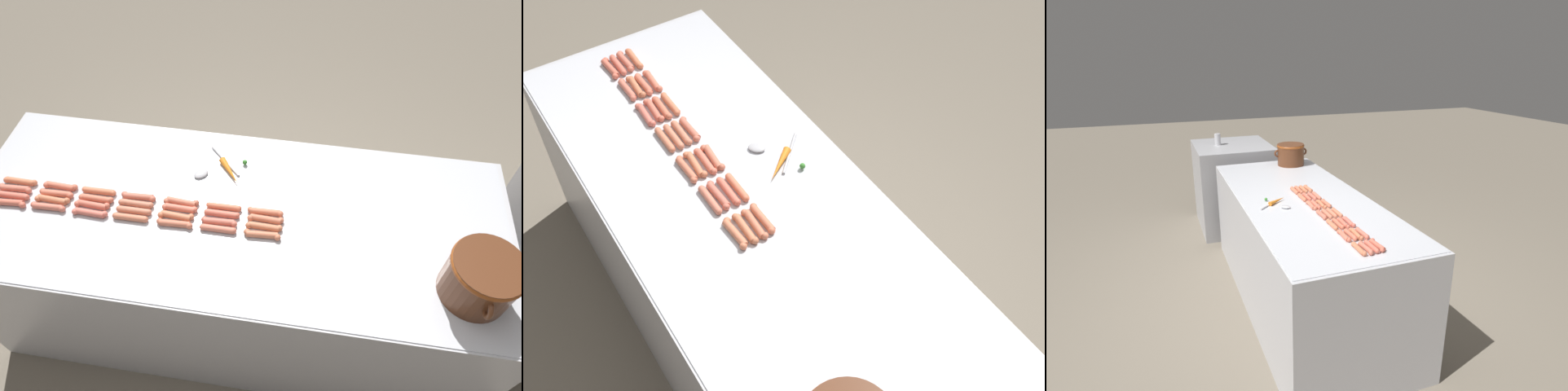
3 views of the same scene
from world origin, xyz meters
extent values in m
plane|color=#756B5B|center=(0.00, 0.00, 0.00)|extent=(20.00, 20.00, 0.00)
cube|color=#BCBCC1|center=(0.00, 0.00, 0.44)|extent=(0.93, 2.33, 0.88)
cube|color=silver|center=(0.00, 0.00, 0.88)|extent=(0.91, 2.29, 0.00)
cube|color=#A0A0A4|center=(-0.19, 1.77, 0.47)|extent=(0.81, 0.89, 0.95)
cylinder|color=#D4704C|center=(-0.02, -0.96, 0.89)|extent=(0.03, 0.13, 0.03)
sphere|color=#D4704C|center=(-0.01, -1.03, 0.89)|extent=(0.03, 0.03, 0.03)
sphere|color=#D4704C|center=(-0.02, -0.90, 0.89)|extent=(0.03, 0.03, 0.03)
cylinder|color=#D56950|center=(-0.02, -0.78, 0.89)|extent=(0.03, 0.13, 0.03)
sphere|color=#D56950|center=(-0.01, -0.84, 0.89)|extent=(0.03, 0.03, 0.03)
sphere|color=#D56950|center=(-0.02, -0.71, 0.89)|extent=(0.03, 0.03, 0.03)
cylinder|color=#D46F4C|center=(-0.01, -0.60, 0.89)|extent=(0.03, 0.13, 0.03)
sphere|color=#D46F4C|center=(-0.02, -0.66, 0.89)|extent=(0.03, 0.03, 0.03)
sphere|color=#D46F4C|center=(-0.01, -0.54, 0.89)|extent=(0.03, 0.03, 0.03)
cylinder|color=#CB6851|center=(-0.01, -0.42, 0.89)|extent=(0.03, 0.13, 0.03)
sphere|color=#CB6851|center=(-0.02, -0.48, 0.89)|extent=(0.03, 0.03, 0.03)
sphere|color=#CB6851|center=(-0.01, -0.36, 0.89)|extent=(0.03, 0.03, 0.03)
cylinder|color=#CE6C52|center=(-0.01, -0.23, 0.89)|extent=(0.04, 0.13, 0.03)
sphere|color=#CE6C52|center=(-0.01, -0.29, 0.89)|extent=(0.03, 0.03, 0.03)
sphere|color=#CE6C52|center=(-0.02, -0.17, 0.89)|extent=(0.03, 0.03, 0.03)
cylinder|color=#D86D4E|center=(-0.01, -0.04, 0.89)|extent=(0.03, 0.13, 0.03)
sphere|color=#D86D4E|center=(-0.02, -0.11, 0.89)|extent=(0.03, 0.03, 0.03)
sphere|color=#D86D4E|center=(-0.01, 0.02, 0.89)|extent=(0.03, 0.03, 0.03)
cylinder|color=#D36E4F|center=(-0.02, 0.13, 0.89)|extent=(0.03, 0.13, 0.03)
sphere|color=#D36E4F|center=(-0.02, 0.07, 0.89)|extent=(0.03, 0.03, 0.03)
sphere|color=#D36E4F|center=(-0.01, 0.20, 0.89)|extent=(0.03, 0.03, 0.03)
cylinder|color=#D06A55|center=(0.03, -0.97, 0.89)|extent=(0.03, 0.13, 0.03)
sphere|color=#D06A55|center=(0.02, -1.03, 0.89)|extent=(0.03, 0.03, 0.03)
sphere|color=#D06A55|center=(0.03, -0.90, 0.89)|extent=(0.03, 0.03, 0.03)
cylinder|color=#D86A50|center=(0.03, -0.78, 0.89)|extent=(0.03, 0.13, 0.03)
sphere|color=#D86A50|center=(0.02, -0.84, 0.89)|extent=(0.03, 0.03, 0.03)
sphere|color=#D86A50|center=(0.03, -0.71, 0.89)|extent=(0.03, 0.03, 0.03)
cylinder|color=#D2674C|center=(0.03, -0.60, 0.89)|extent=(0.03, 0.13, 0.03)
sphere|color=#D2674C|center=(0.03, -0.66, 0.89)|extent=(0.03, 0.03, 0.03)
sphere|color=#D2674C|center=(0.02, -0.53, 0.89)|extent=(0.03, 0.03, 0.03)
cylinder|color=#C97256|center=(0.03, -0.42, 0.89)|extent=(0.03, 0.13, 0.03)
sphere|color=#C97256|center=(0.03, -0.48, 0.89)|extent=(0.03, 0.03, 0.03)
sphere|color=#C97256|center=(0.03, -0.35, 0.89)|extent=(0.03, 0.03, 0.03)
cylinder|color=#D86952|center=(0.02, -0.23, 0.89)|extent=(0.03, 0.13, 0.03)
sphere|color=#D86952|center=(0.02, -0.29, 0.89)|extent=(0.03, 0.03, 0.03)
sphere|color=#D86952|center=(0.02, -0.16, 0.89)|extent=(0.03, 0.03, 0.03)
cylinder|color=#D7644F|center=(0.02, -0.05, 0.89)|extent=(0.03, 0.13, 0.03)
sphere|color=#D7644F|center=(0.02, -0.11, 0.89)|extent=(0.03, 0.03, 0.03)
sphere|color=#D7644F|center=(0.02, 0.02, 0.89)|extent=(0.03, 0.03, 0.03)
cylinder|color=#CB6C4E|center=(0.02, 0.14, 0.89)|extent=(0.03, 0.13, 0.03)
sphere|color=#CB6C4E|center=(0.02, 0.08, 0.89)|extent=(0.03, 0.03, 0.03)
sphere|color=#CB6C4E|center=(0.02, 0.20, 0.89)|extent=(0.03, 0.03, 0.03)
cylinder|color=#D86551|center=(0.06, -0.96, 0.89)|extent=(0.03, 0.13, 0.03)
sphere|color=#D86551|center=(0.06, -1.02, 0.89)|extent=(0.03, 0.03, 0.03)
sphere|color=#D86551|center=(0.06, -0.90, 0.89)|extent=(0.03, 0.03, 0.03)
cylinder|color=#CB714D|center=(0.06, -0.78, 0.89)|extent=(0.04, 0.13, 0.03)
sphere|color=#CB714D|center=(0.06, -0.84, 0.89)|extent=(0.03, 0.03, 0.03)
sphere|color=#CB714D|center=(0.06, -0.72, 0.89)|extent=(0.03, 0.03, 0.03)
cylinder|color=#D1644F|center=(0.06, -0.60, 0.89)|extent=(0.04, 0.13, 0.03)
sphere|color=#D1644F|center=(0.07, -0.66, 0.89)|extent=(0.03, 0.03, 0.03)
sphere|color=#D1644F|center=(0.06, -0.54, 0.89)|extent=(0.03, 0.03, 0.03)
cylinder|color=#CB7255|center=(0.06, -0.42, 0.89)|extent=(0.03, 0.13, 0.03)
sphere|color=#CB7255|center=(0.06, -0.48, 0.89)|extent=(0.03, 0.03, 0.03)
sphere|color=#CB7255|center=(0.06, -0.35, 0.89)|extent=(0.03, 0.03, 0.03)
cylinder|color=#D1724E|center=(0.06, -0.23, 0.89)|extent=(0.04, 0.13, 0.03)
sphere|color=#D1724E|center=(0.07, -0.30, 0.89)|extent=(0.03, 0.03, 0.03)
sphere|color=#D1724E|center=(0.06, -0.17, 0.89)|extent=(0.03, 0.03, 0.03)
cylinder|color=#CB6552|center=(0.06, -0.05, 0.89)|extent=(0.03, 0.13, 0.03)
sphere|color=#CB6552|center=(0.06, -0.11, 0.89)|extent=(0.03, 0.03, 0.03)
sphere|color=#CB6552|center=(0.07, 0.02, 0.89)|extent=(0.03, 0.03, 0.03)
cylinder|color=#CA714D|center=(0.06, 0.14, 0.89)|extent=(0.03, 0.13, 0.03)
sphere|color=#CA714D|center=(0.06, 0.08, 0.89)|extent=(0.03, 0.03, 0.03)
sphere|color=#CA714D|center=(0.06, 0.20, 0.89)|extent=(0.03, 0.03, 0.03)
cylinder|color=#D6634E|center=(0.10, -0.96, 0.89)|extent=(0.04, 0.13, 0.03)
sphere|color=#D6634E|center=(0.10, -1.02, 0.89)|extent=(0.03, 0.03, 0.03)
sphere|color=#D6634E|center=(0.11, -0.89, 0.89)|extent=(0.03, 0.03, 0.03)
cylinder|color=#D46A55|center=(0.10, -0.78, 0.89)|extent=(0.03, 0.13, 0.03)
sphere|color=#D46A55|center=(0.10, -0.85, 0.89)|extent=(0.03, 0.03, 0.03)
sphere|color=#D46A55|center=(0.10, -0.72, 0.89)|extent=(0.03, 0.03, 0.03)
cylinder|color=#D86655|center=(0.10, -0.59, 0.89)|extent=(0.03, 0.13, 0.03)
sphere|color=#D86655|center=(0.11, -0.66, 0.89)|extent=(0.03, 0.03, 0.03)
sphere|color=#D86655|center=(0.10, -0.53, 0.89)|extent=(0.03, 0.03, 0.03)
cylinder|color=#D27051|center=(0.10, -0.42, 0.89)|extent=(0.03, 0.13, 0.03)
sphere|color=#D27051|center=(0.10, -0.48, 0.89)|extent=(0.03, 0.03, 0.03)
sphere|color=#D27051|center=(0.10, -0.36, 0.89)|extent=(0.03, 0.03, 0.03)
cylinder|color=#CD6A4E|center=(0.10, -0.23, 0.89)|extent=(0.03, 0.13, 0.03)
sphere|color=#CD6A4E|center=(0.10, -0.29, 0.89)|extent=(0.03, 0.03, 0.03)
sphere|color=#CD6A4E|center=(0.10, -0.16, 0.89)|extent=(0.03, 0.03, 0.03)
cylinder|color=#D26E56|center=(0.10, -0.05, 0.89)|extent=(0.03, 0.13, 0.03)
sphere|color=#D26E56|center=(0.10, -0.11, 0.89)|extent=(0.03, 0.03, 0.03)
sphere|color=#D26E56|center=(0.10, 0.02, 0.89)|extent=(0.03, 0.03, 0.03)
cylinder|color=#D27250|center=(0.10, 0.14, 0.89)|extent=(0.04, 0.13, 0.03)
sphere|color=#D27250|center=(0.10, 0.07, 0.89)|extent=(0.03, 0.03, 0.03)
sphere|color=#D27250|center=(0.10, 0.20, 0.89)|extent=(0.03, 0.03, 0.03)
cylinder|color=#562D19|center=(0.22, 0.95, 0.98)|extent=(0.25, 0.25, 0.20)
torus|color=brown|center=(0.22, 0.95, 1.07)|extent=(0.26, 0.26, 0.03)
torus|color=#562D19|center=(0.10, 0.95, 1.00)|extent=(0.07, 0.02, 0.07)
torus|color=#562D19|center=(0.35, 0.95, 1.00)|extent=(0.07, 0.02, 0.07)
cylinder|color=#B7B7BC|center=(-0.28, -0.09, 0.89)|extent=(0.17, 0.16, 0.01)
ellipsoid|color=#B7B7BC|center=(-0.19, -0.18, 0.89)|extent=(0.08, 0.08, 0.02)
cone|color=orange|center=(-0.21, -0.05, 0.90)|extent=(0.16, 0.13, 0.03)
sphere|color=#387F2D|center=(-0.28, 0.00, 0.90)|extent=(0.02, 0.02, 0.02)
cylinder|color=#BCBCC1|center=(-0.34, 1.80, 1.01)|extent=(0.07, 0.07, 0.12)
cylinder|color=silver|center=(-0.34, 1.80, 1.07)|extent=(0.06, 0.06, 0.00)
camera|label=1|loc=(1.12, 0.29, 2.47)|focal=31.96mm
camera|label=2|loc=(0.70, 1.37, 2.68)|focal=44.17mm
camera|label=3|loc=(-1.00, -2.81, 1.90)|focal=28.97mm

